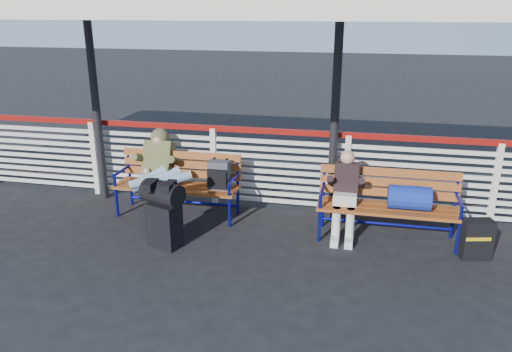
% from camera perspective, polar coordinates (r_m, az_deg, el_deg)
% --- Properties ---
extents(ground, '(60.00, 60.00, 0.00)m').
position_cam_1_polar(ground, '(6.23, -9.86, -9.39)').
color(ground, black).
rests_on(ground, ground).
extents(fence, '(12.08, 0.08, 1.24)m').
position_cam_1_polar(fence, '(7.63, -4.83, 1.53)').
color(fence, silver).
rests_on(fence, ground).
extents(luggage_stack, '(0.59, 0.46, 0.87)m').
position_cam_1_polar(luggage_stack, '(6.38, -10.54, -4.03)').
color(luggage_stack, black).
rests_on(luggage_stack, ground).
extents(bench_left, '(1.80, 0.56, 0.92)m').
position_cam_1_polar(bench_left, '(7.26, -7.77, -0.16)').
color(bench_left, '#AC5621').
rests_on(bench_left, ground).
extents(bench_right, '(1.80, 0.56, 0.92)m').
position_cam_1_polar(bench_right, '(6.66, 15.81, -2.47)').
color(bench_right, '#AC5621').
rests_on(bench_right, ground).
extents(traveler_man, '(0.94, 1.64, 0.77)m').
position_cam_1_polar(traveler_man, '(7.01, -11.12, 0.20)').
color(traveler_man, '#8FA6C1').
rests_on(traveler_man, ground).
extents(companion_person, '(0.32, 0.66, 1.15)m').
position_cam_1_polar(companion_person, '(6.62, 10.16, -2.00)').
color(companion_person, beige).
rests_on(companion_person, ground).
extents(suitcase_side, '(0.39, 0.29, 0.50)m').
position_cam_1_polar(suitcase_side, '(6.63, 23.87, -6.62)').
color(suitcase_side, black).
rests_on(suitcase_side, ground).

